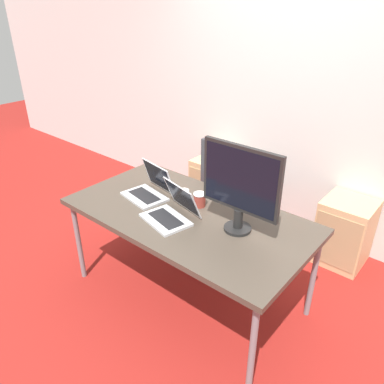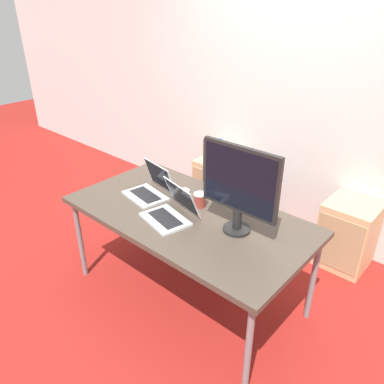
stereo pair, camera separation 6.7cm
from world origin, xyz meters
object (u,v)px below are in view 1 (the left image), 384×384
object	(u,v)px
cabinet_right	(344,232)
coffee_cup_brown	(200,200)
laptop_left	(171,212)
coffee_cup_white	(184,197)
laptop_right	(149,190)
monitor	(240,185)
cabinet_left	(215,185)
water_bottle	(216,150)
office_chair	(232,206)

from	to	relation	value
cabinet_right	coffee_cup_brown	size ratio (longest dim) A/B	5.80
laptop_left	coffee_cup_white	distance (m)	0.23
laptop_left	laptop_right	size ratio (longest dim) A/B	1.05
monitor	coffee_cup_brown	bearing A→B (deg)	167.58
cabinet_left	laptop_left	size ratio (longest dim) A/B	1.55
cabinet_left	coffee_cup_brown	xyz separation A→B (m)	(0.65, -1.08, 0.50)
cabinet_left	water_bottle	bearing A→B (deg)	90.00
office_chair	monitor	size ratio (longest dim) A/B	1.84
cabinet_left	laptop_left	distance (m)	1.55
office_chair	monitor	bearing A→B (deg)	-54.65
monitor	office_chair	bearing A→B (deg)	125.35
cabinet_right	monitor	world-z (taller)	monitor
office_chair	coffee_cup_white	xyz separation A→B (m)	(0.03, -0.71, 0.40)
office_chair	water_bottle	world-z (taller)	office_chair
cabinet_right	water_bottle	xyz separation A→B (m)	(-1.41, 0.00, 0.41)
laptop_right	coffee_cup_white	xyz separation A→B (m)	(0.29, 0.08, 0.00)
coffee_cup_brown	laptop_left	bearing A→B (deg)	-100.02
office_chair	water_bottle	xyz separation A→B (m)	(-0.51, 0.41, 0.30)
coffee_cup_white	laptop_left	bearing A→B (deg)	-71.91
cabinet_left	coffee_cup_brown	size ratio (longest dim) A/B	5.80
office_chair	laptop_right	bearing A→B (deg)	-107.97
monitor	laptop_right	bearing A→B (deg)	-177.29
office_chair	coffee_cup_brown	world-z (taller)	office_chair
cabinet_left	cabinet_right	distance (m)	1.41
cabinet_right	laptop_right	xyz separation A→B (m)	(-1.16, -1.20, 0.50)
cabinet_right	coffee_cup_white	bearing A→B (deg)	-127.86
cabinet_right	coffee_cup_white	xyz separation A→B (m)	(-0.87, -1.12, 0.51)
cabinet_right	cabinet_left	bearing A→B (deg)	180.00
cabinet_left	water_bottle	size ratio (longest dim) A/B	2.53
cabinet_left	coffee_cup_brown	distance (m)	1.36
laptop_right	coffee_cup_white	distance (m)	0.30
coffee_cup_white	coffee_cup_brown	distance (m)	0.12
cabinet_right	coffee_cup_brown	bearing A→B (deg)	-125.07
office_chair	coffee_cup_brown	bearing A→B (deg)	-77.55
monitor	coffee_cup_white	world-z (taller)	monitor
cabinet_right	laptop_left	distance (m)	1.63
cabinet_left	coffee_cup_white	distance (m)	1.34
cabinet_left	water_bottle	distance (m)	0.41
office_chair	coffee_cup_brown	size ratio (longest dim) A/B	10.43
coffee_cup_white	office_chair	bearing A→B (deg)	92.51
cabinet_right	coffee_cup_white	world-z (taller)	coffee_cup_white
cabinet_right	laptop_left	size ratio (longest dim) A/B	1.55
cabinet_right	monitor	size ratio (longest dim) A/B	1.02
office_chair	cabinet_right	size ratio (longest dim) A/B	1.80
office_chair	laptop_left	bearing A→B (deg)	-83.75
coffee_cup_brown	water_bottle	bearing A→B (deg)	121.21
office_chair	laptop_right	distance (m)	0.92
office_chair	coffee_cup_brown	distance (m)	0.79
cabinet_right	water_bottle	world-z (taller)	water_bottle
office_chair	cabinet_left	bearing A→B (deg)	140.94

